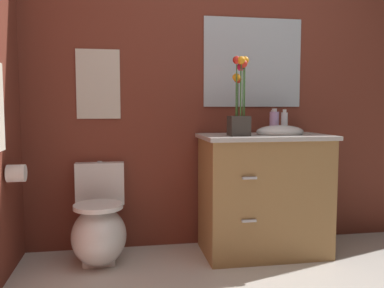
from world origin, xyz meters
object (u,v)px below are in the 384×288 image
Objects in this scene: toilet at (99,228)px; wall_poster at (98,84)px; lotion_bottle at (274,123)px; vanity_cabinet at (264,193)px; wall_mirror at (253,63)px; soap_bottle at (284,123)px; toilet_paper_roll at (16,173)px; flower_vase at (239,107)px.

wall_poster reaches higher than toilet.
lotion_bottle is 0.37× the size of wall_poster.
wall_mirror is (-0.00, 0.29, 0.99)m from vanity_cabinet.
soap_bottle is 1.44m from wall_poster.
wall_poster is 0.65× the size of wall_mirror.
vanity_cabinet is at bearing -152.72° from soap_bottle.
wall_mirror is at bearing 0.00° from wall_poster.
toilet is 0.69m from toilet_paper_roll.
lotion_bottle reaches higher than soap_bottle.
vanity_cabinet is 0.68m from flower_vase.
flower_vase is 0.34m from lotion_bottle.
wall_poster is (-1.29, 0.26, 0.29)m from lotion_bottle.
flower_vase reaches higher than toilet.
toilet_paper_roll is (-1.70, -0.17, 0.22)m from vanity_cabinet.
soap_bottle is 0.23× the size of wall_mirror.
flower_vase reaches higher than toilet_paper_roll.
lotion_bottle is 0.24× the size of wall_mirror.
wall_poster is at bearing 159.46° from flower_vase.
vanity_cabinet is at bearing -13.65° from wall_poster.
lotion_bottle is at bearing -11.49° from wall_poster.
lotion_bottle is at bearing 20.62° from vanity_cabinet.
toilet is at bearing 178.75° from vanity_cabinet.
vanity_cabinet is 2.08× the size of wall_poster.
soap_bottle reaches higher than toilet_paper_roll.
vanity_cabinet is at bearing -159.38° from lotion_bottle.
wall_poster is (-1.40, 0.20, 0.29)m from soap_bottle.
wall_poster is at bearing 172.06° from soap_bottle.
toilet_paper_roll is (-1.90, -0.27, -0.30)m from soap_bottle.
flower_vase is 1.07m from wall_poster.
toilet is at bearing -90.00° from wall_poster.
wall_poster is 0.90m from toilet_paper_roll.
toilet is 1.33× the size of wall_poster.
lotion_bottle is (1.29, 0.00, 0.74)m from toilet.
wall_poster is at bearing 43.22° from toilet_paper_roll.
flower_vase reaches higher than vanity_cabinet.
soap_bottle is 0.55m from wall_mirror.
lotion_bottle is 1.75× the size of toilet_paper_roll.
flower_vase is 0.70× the size of wall_mirror.
wall_poster is at bearing 90.00° from toilet.
wall_poster reaches higher than flower_vase.
vanity_cabinet is 0.56m from soap_bottle.
wall_mirror is at bearing 90.51° from vanity_cabinet.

